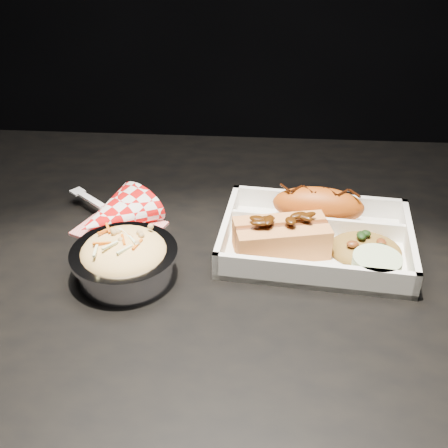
% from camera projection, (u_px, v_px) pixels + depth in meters
% --- Properties ---
extents(dining_table, '(1.20, 0.80, 0.75)m').
position_uv_depth(dining_table, '(231.00, 313.00, 0.79)').
color(dining_table, black).
rests_on(dining_table, ground).
extents(food_tray, '(0.27, 0.20, 0.04)m').
position_uv_depth(food_tray, '(315.00, 241.00, 0.76)').
color(food_tray, white).
rests_on(food_tray, dining_table).
extents(fried_pastry, '(0.13, 0.06, 0.05)m').
position_uv_depth(fried_pastry, '(318.00, 205.00, 0.79)').
color(fried_pastry, '#B24D11').
rests_on(fried_pastry, food_tray).
extents(hotdog, '(0.13, 0.08, 0.06)m').
position_uv_depth(hotdog, '(281.00, 235.00, 0.73)').
color(hotdog, '#D98B4A').
rests_on(hotdog, food_tray).
extents(fried_rice_mound, '(0.10, 0.09, 0.03)m').
position_uv_depth(fried_rice_mound, '(366.00, 243.00, 0.73)').
color(fried_rice_mound, olive).
rests_on(fried_rice_mound, food_tray).
extents(cupcake_liner, '(0.06, 0.06, 0.03)m').
position_uv_depth(cupcake_liner, '(376.00, 267.00, 0.69)').
color(cupcake_liner, '#B4CA98').
rests_on(cupcake_liner, food_tray).
extents(foil_coleslaw_cup, '(0.13, 0.13, 0.07)m').
position_uv_depth(foil_coleslaw_cup, '(124.00, 258.00, 0.69)').
color(foil_coleslaw_cup, silver).
rests_on(foil_coleslaw_cup, dining_table).
extents(napkin_fork, '(0.16, 0.15, 0.10)m').
position_uv_depth(napkin_fork, '(113.00, 216.00, 0.80)').
color(napkin_fork, red).
rests_on(napkin_fork, dining_table).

